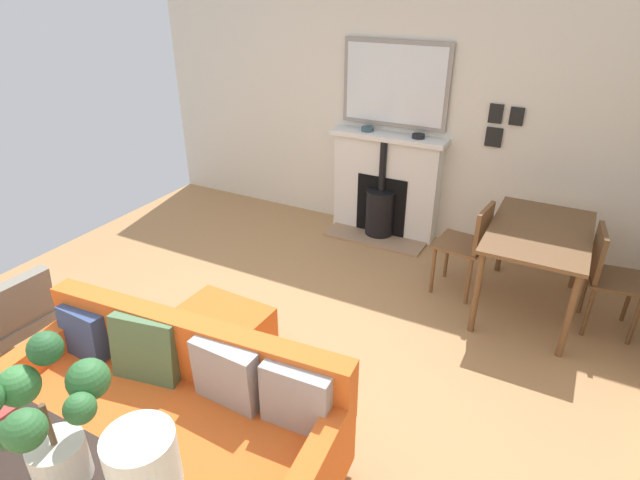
# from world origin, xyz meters

# --- Properties ---
(ground_plane) EXTENTS (5.76, 5.37, 0.01)m
(ground_plane) POSITION_xyz_m (0.00, 0.00, -0.00)
(ground_plane) COLOR #A87A4C
(wall_left) EXTENTS (0.12, 5.37, 2.72)m
(wall_left) POSITION_xyz_m (-2.88, 0.00, 1.36)
(wall_left) COLOR beige
(wall_left) RESTS_ON ground
(fireplace) EXTENTS (0.53, 1.20, 1.09)m
(fireplace) POSITION_xyz_m (-2.68, 0.15, 0.49)
(fireplace) COLOR #9E7A5B
(fireplace) RESTS_ON ground
(mirror_over_mantel) EXTENTS (0.04, 1.09, 0.82)m
(mirror_over_mantel) POSITION_xyz_m (-2.79, 0.15, 1.56)
(mirror_over_mantel) COLOR gray
(mantel_bowl_near) EXTENTS (0.13, 0.13, 0.05)m
(mantel_bowl_near) POSITION_xyz_m (-2.70, -0.08, 1.12)
(mantel_bowl_near) COLOR #334C56
(mantel_bowl_near) RESTS_ON fireplace
(mantel_bowl_far) EXTENTS (0.13, 0.13, 0.04)m
(mantel_bowl_far) POSITION_xyz_m (-2.70, 0.46, 1.11)
(mantel_bowl_far) COLOR black
(mantel_bowl_far) RESTS_ON fireplace
(sofa) EXTENTS (0.94, 2.02, 0.80)m
(sofa) POSITION_xyz_m (0.63, 0.20, 0.35)
(sofa) COLOR #B2B2B7
(sofa) RESTS_ON ground
(ottoman) EXTENTS (0.67, 0.67, 0.37)m
(ottoman) POSITION_xyz_m (-0.15, -0.13, 0.23)
(ottoman) COLOR #B2B2B7
(ottoman) RESTS_ON ground
(armchair_accent) EXTENTS (0.70, 0.62, 0.75)m
(armchair_accent) POSITION_xyz_m (0.60, -1.36, 0.42)
(armchair_accent) COLOR brown
(armchair_accent) RESTS_ON ground
(console_table) EXTENTS (0.43, 1.85, 0.75)m
(console_table) POSITION_xyz_m (1.37, 0.20, 0.68)
(console_table) COLOR black
(console_table) RESTS_ON ground
(table_lamp_far_end) EXTENTS (0.23, 0.23, 0.51)m
(table_lamp_far_end) POSITION_xyz_m (1.37, 0.90, 1.13)
(table_lamp_far_end) COLOR #B2B2B7
(table_lamp_far_end) RESTS_ON console_table
(potted_plant) EXTENTS (0.43, 0.40, 0.58)m
(potted_plant) POSITION_xyz_m (1.35, 0.38, 1.08)
(potted_plant) COLOR silver
(potted_plant) RESTS_ON console_table
(dining_table) EXTENTS (1.16, 0.75, 0.74)m
(dining_table) POSITION_xyz_m (-1.90, 1.75, 0.64)
(dining_table) COLOR brown
(dining_table) RESTS_ON ground
(dining_chair_near_fireplace) EXTENTS (0.44, 0.44, 0.84)m
(dining_chair_near_fireplace) POSITION_xyz_m (-1.90, 1.23, 0.51)
(dining_chair_near_fireplace) COLOR brown
(dining_chair_near_fireplace) RESTS_ON ground
(dining_chair_by_back_wall) EXTENTS (0.45, 0.45, 0.84)m
(dining_chair_by_back_wall) POSITION_xyz_m (-1.89, 2.27, 0.51)
(dining_chair_by_back_wall) COLOR brown
(dining_chair_by_back_wall) RESTS_ON ground
(photo_gallery_row) EXTENTS (0.02, 0.30, 0.39)m
(photo_gallery_row) POSITION_xyz_m (-2.81, 1.19, 1.30)
(photo_gallery_row) COLOR black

